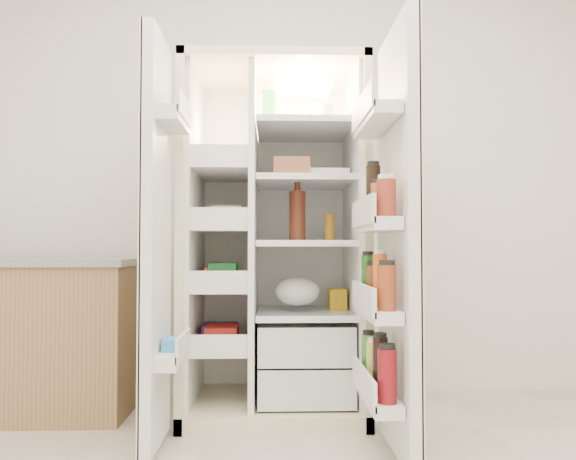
{
  "coord_description": "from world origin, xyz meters",
  "views": [
    {
      "loc": [
        -0.14,
        -1.26,
        0.86
      ],
      "look_at": [
        -0.06,
        1.25,
        0.94
      ],
      "focal_mm": 34.0,
      "sensor_mm": 36.0,
      "label": 1
    }
  ],
  "objects": [
    {
      "name": "kitchen_counter",
      "position": [
        -1.4,
        1.63,
        0.4
      ],
      "size": [
        1.11,
        0.59,
        0.8
      ],
      "color": "#94704A",
      "rests_on": "floor"
    },
    {
      "name": "freezer_door",
      "position": [
        -0.62,
        1.05,
        0.89
      ],
      "size": [
        0.15,
        0.4,
        1.72
      ],
      "color": "white",
      "rests_on": "floor"
    },
    {
      "name": "fridge_door",
      "position": [
        0.36,
        0.96,
        0.87
      ],
      "size": [
        0.17,
        0.58,
        1.72
      ],
      "color": "white",
      "rests_on": "floor"
    },
    {
      "name": "wall_back",
      "position": [
        0.0,
        2.0,
        1.35
      ],
      "size": [
        4.0,
        0.02,
        2.7
      ],
      "primitive_type": "cube",
      "color": "silver",
      "rests_on": "floor"
    },
    {
      "name": "refrigerator",
      "position": [
        -0.11,
        1.65,
        0.74
      ],
      "size": [
        0.92,
        0.7,
        1.8
      ],
      "color": "beige",
      "rests_on": "floor"
    }
  ]
}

